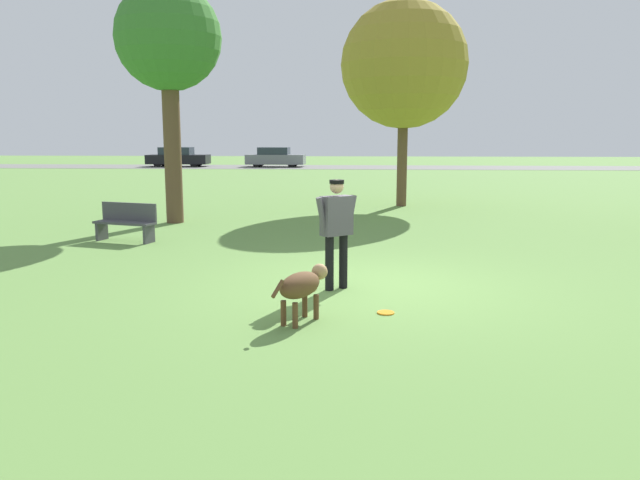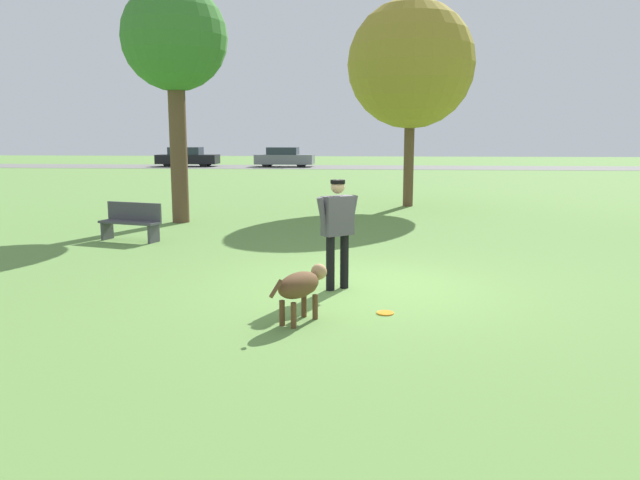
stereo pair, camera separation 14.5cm
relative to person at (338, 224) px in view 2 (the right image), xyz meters
name	(u,v)px [view 2 (the right image)]	position (x,y,z in m)	size (l,w,h in m)	color
ground_plane	(369,287)	(0.48, 0.19, -0.99)	(120.00, 120.00, 0.00)	#608C42
far_road_strip	(372,167)	(0.48, 36.38, -0.99)	(120.00, 6.00, 0.01)	slate
person	(338,224)	(0.00, 0.00, 0.00)	(0.63, 0.53, 1.66)	black
dog	(301,285)	(-0.36, -1.70, -0.53)	(0.68, 1.03, 0.67)	brown
frisbee	(385,313)	(0.70, -1.27, -0.98)	(0.23, 0.23, 0.02)	orange
tree_mid_center	(411,65)	(1.69, 11.43, 3.53)	(4.05, 4.05, 6.56)	brown
tree_near_left	(174,42)	(-4.60, 7.03, 3.69)	(2.72, 2.72, 6.15)	brown
parked_car_black	(187,157)	(-13.25, 36.57, -0.30)	(4.52, 1.80, 1.43)	black
parked_car_grey	(284,157)	(-5.96, 36.62, -0.30)	(4.31, 1.94, 1.43)	slate
park_bench	(131,220)	(-4.79, 4.04, -0.54)	(1.46, 0.78, 0.84)	#47474C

